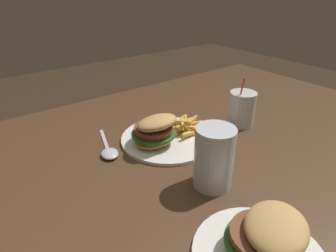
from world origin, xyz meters
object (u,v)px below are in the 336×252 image
(beer_glass, at_px, (214,160))
(meal_plate_far, at_px, (264,245))
(meal_plate_near, at_px, (162,133))
(juice_glass, at_px, (241,110))
(spoon, at_px, (109,153))

(beer_glass, height_order, meal_plate_far, beer_glass)
(meal_plate_far, bearing_deg, meal_plate_near, -102.74)
(meal_plate_near, xyz_separation_m, juice_glass, (-0.28, 0.06, 0.02))
(spoon, bearing_deg, meal_plate_near, 93.47)
(juice_glass, xyz_separation_m, spoon, (0.44, -0.10, -0.04))
(meal_plate_near, height_order, juice_glass, juice_glass)
(spoon, bearing_deg, meal_plate_far, 23.67)
(beer_glass, xyz_separation_m, juice_glass, (-0.30, -0.17, -0.02))
(juice_glass, xyz_separation_m, meal_plate_far, (0.38, 0.37, -0.01))
(beer_glass, height_order, juice_glass, juice_glass)
(spoon, bearing_deg, beer_glass, 44.17)
(meal_plate_near, bearing_deg, spoon, -12.88)
(beer_glass, relative_size, spoon, 0.79)
(beer_glass, xyz_separation_m, meal_plate_far, (0.08, 0.20, -0.03))
(juice_glass, distance_m, spoon, 0.45)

